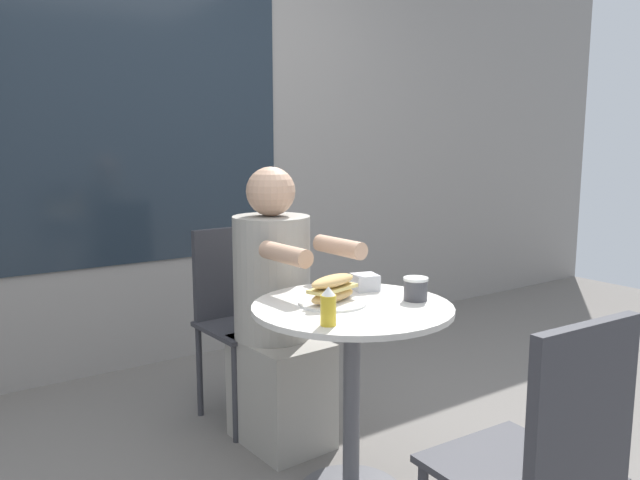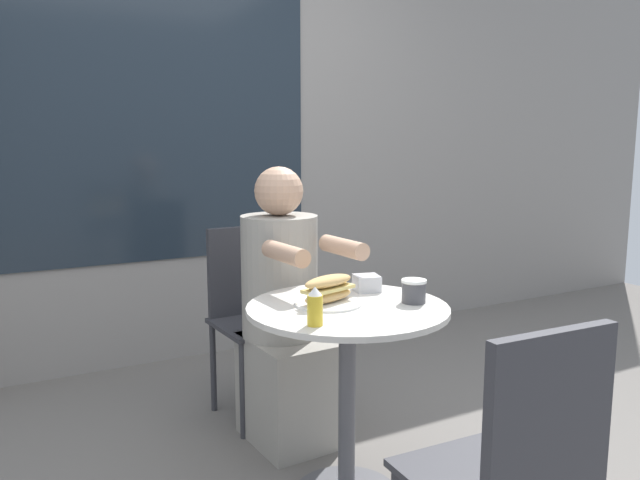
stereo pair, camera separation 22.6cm
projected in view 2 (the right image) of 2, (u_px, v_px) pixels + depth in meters
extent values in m
cube|color=gray|center=(187.00, 117.00, 3.55)|extent=(8.00, 0.08, 2.80)
cube|color=#1E2833|center=(157.00, 103.00, 3.41)|extent=(1.76, 0.01, 1.74)
cylinder|color=beige|center=(348.00, 308.00, 2.13)|extent=(0.69, 0.69, 0.02)
cylinder|color=#515156|center=(347.00, 404.00, 2.18)|extent=(0.06, 0.06, 0.67)
cube|color=#333338|center=(260.00, 324.00, 2.84)|extent=(0.40, 0.40, 0.02)
cube|color=#333338|center=(243.00, 270.00, 2.96)|extent=(0.35, 0.05, 0.42)
cylinder|color=#333338|center=(309.00, 375.00, 2.83)|extent=(0.03, 0.03, 0.43)
cylinder|color=#333338|center=(243.00, 391.00, 2.65)|extent=(0.03, 0.03, 0.43)
cylinder|color=#333338|center=(275.00, 355.00, 3.10)|extent=(0.03, 0.03, 0.43)
cylinder|color=#333338|center=(213.00, 367.00, 2.93)|extent=(0.03, 0.03, 0.43)
cube|color=gray|center=(287.00, 390.00, 2.64)|extent=(0.32, 0.41, 0.45)
cylinder|color=gray|center=(280.00, 276.00, 2.61)|extent=(0.32, 0.32, 0.51)
sphere|color=tan|center=(279.00, 191.00, 2.56)|extent=(0.20, 0.20, 0.20)
cylinder|color=tan|center=(343.00, 247.00, 2.41)|extent=(0.08, 0.26, 0.07)
cylinder|color=tan|center=(285.00, 253.00, 2.28)|extent=(0.08, 0.26, 0.07)
cube|color=#333338|center=(490.00, 480.00, 1.54)|extent=(0.40, 0.40, 0.02)
cube|color=#333338|center=(550.00, 424.00, 1.35)|extent=(0.35, 0.05, 0.42)
cylinder|color=white|center=(328.00, 303.00, 2.15)|extent=(0.24, 0.24, 0.01)
ellipsoid|color=tan|center=(328.00, 296.00, 2.14)|extent=(0.22, 0.12, 0.04)
cube|color=#D6BC66|center=(328.00, 289.00, 2.14)|extent=(0.21, 0.12, 0.01)
ellipsoid|color=tan|center=(328.00, 281.00, 2.13)|extent=(0.22, 0.12, 0.04)
cylinder|color=#424247|center=(414.00, 292.00, 2.16)|extent=(0.08, 0.08, 0.07)
cylinder|color=white|center=(414.00, 281.00, 2.16)|extent=(0.09, 0.09, 0.01)
cube|color=silver|center=(367.00, 283.00, 2.33)|extent=(0.11, 0.11, 0.06)
cylinder|color=gold|center=(315.00, 310.00, 1.89)|extent=(0.05, 0.05, 0.09)
cone|color=white|center=(315.00, 291.00, 1.88)|extent=(0.04, 0.04, 0.03)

